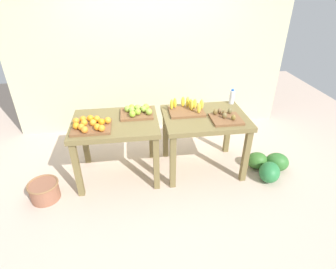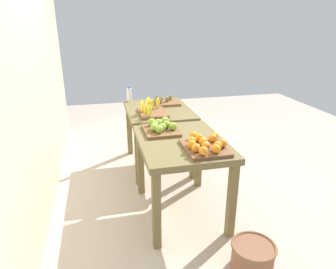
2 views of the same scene
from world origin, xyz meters
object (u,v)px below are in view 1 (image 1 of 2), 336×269
Objects in this scene: display_table_right at (205,124)px; watermelon_pile at (269,165)px; orange_bin at (91,125)px; water_bottle at (232,97)px; wicker_basket at (44,190)px; banana_crate at (187,109)px; kiwi_bin at (226,118)px; apple_bin at (137,112)px; display_table_left at (116,130)px.

display_table_right is 1.66× the size of watermelon_pile.
water_bottle is at bearing 14.10° from orange_bin.
watermelon_pile is 1.76× the size of wicker_basket.
banana_crate reaches higher than watermelon_pile.
kiwi_bin is (0.22, -0.14, 0.15)m from display_table_right.
apple_bin is 1.10m from kiwi_bin.
display_table_left is 2.27× the size of orange_bin.
display_table_right is 0.30m from banana_crate.
display_table_right is at bearing -144.63° from water_bottle.
display_table_left is 2.06m from watermelon_pile.
water_bottle is at bearing 63.16° from kiwi_bin.
banana_crate is (0.64, -0.01, 0.00)m from apple_bin.
water_bottle is (1.83, 0.46, 0.05)m from orange_bin.
display_table_right is 2.10m from wicker_basket.
banana_crate reaches higher than display_table_left.
banana_crate reaches higher than apple_bin.
water_bottle reaches higher than apple_bin.
wicker_basket is at bearing -174.67° from kiwi_bin.
orange_bin is 1.59m from kiwi_bin.
orange_bin is 1.02× the size of banana_crate.
display_table_right is 2.27× the size of orange_bin.
apple_bin is at bearing 27.97° from orange_bin.
orange_bin is 1.20m from banana_crate.
kiwi_bin is at bearing -6.15° from display_table_left.
water_bottle is 0.33× the size of watermelon_pile.
orange_bin is at bearing -151.57° from display_table_left.
display_table_left is at bearing 180.00° from display_table_right.
banana_crate is (-0.21, 0.13, 0.17)m from display_table_right.
display_table_right is at bearing -32.66° from banana_crate.
watermelon_pile is at bearing 1.93° from wicker_basket.
kiwi_bin is 1.74× the size of water_bottle.
banana_crate is 0.71× the size of watermelon_pile.
display_table_right reaches higher than wicker_basket.
kiwi_bin is at bearing -0.13° from orange_bin.
kiwi_bin reaches higher than watermelon_pile.
banana_crate is 1.99m from wicker_basket.
apple_bin is 1.13× the size of kiwi_bin.
water_bottle is (1.57, 0.32, 0.22)m from display_table_left.
display_table_left is 0.34m from orange_bin.
display_table_left reaches higher than wicker_basket.
watermelon_pile is at bearing -13.22° from apple_bin.
wicker_basket is at bearing -178.07° from watermelon_pile.
banana_crate is at bearing -1.14° from apple_bin.
display_table_left is 2.89× the size of kiwi_bin.
wicker_basket is at bearing -170.06° from display_table_right.
banana_crate is (0.91, 0.13, 0.17)m from display_table_left.
display_table_right is 5.03× the size of water_bottle.
banana_crate is 0.50m from kiwi_bin.
water_bottle reaches higher than display_table_left.
apple_bin is at bearing 27.54° from display_table_left.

